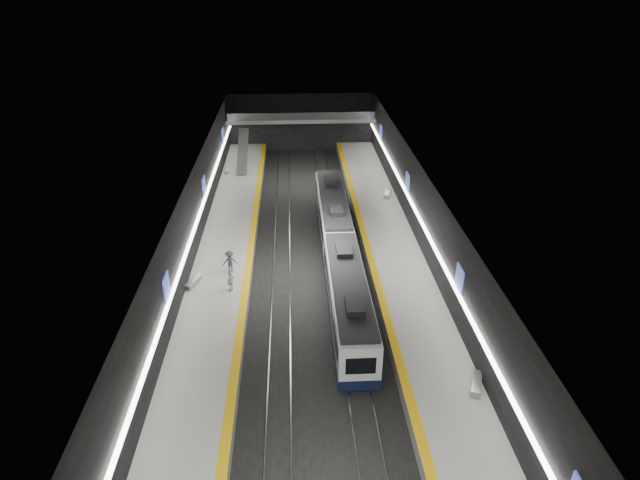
{
  "coord_description": "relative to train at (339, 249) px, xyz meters",
  "views": [
    {
      "loc": [
        -1.3,
        -38.61,
        24.06
      ],
      "look_at": [
        0.93,
        3.01,
        2.2
      ],
      "focal_mm": 30.0,
      "sensor_mm": 36.0,
      "label": 1
    }
  ],
  "objects": [
    {
      "name": "tactile_strip_right",
      "position": [
        2.8,
        -1.23,
        -1.18
      ],
      "size": [
        0.6,
        70.0,
        0.02
      ],
      "primitive_type": "cube",
      "color": "yellow",
      "rests_on": "platform_right"
    },
    {
      "name": "passenger_left_b",
      "position": [
        -9.2,
        -1.18,
        -0.25
      ],
      "size": [
        1.35,
        0.96,
        1.9
      ],
      "primitive_type": "imported",
      "rotation": [
        0.0,
        0.0,
        3.36
      ],
      "color": "#404148",
      "rests_on": "platform_left"
    },
    {
      "name": "tile_surface_left",
      "position": [
        -10.0,
        -1.23,
        -1.19
      ],
      "size": [
        5.0,
        70.0,
        0.02
      ],
      "primitive_type": "cube",
      "color": "#B1B1AC",
      "rests_on": "platform_left"
    },
    {
      "name": "tile_surface_right",
      "position": [
        5.0,
        -1.23,
        -1.19
      ],
      "size": [
        5.0,
        70.0,
        0.02
      ],
      "primitive_type": "cube",
      "color": "#B1B1AC",
      "rests_on": "platform_right"
    },
    {
      "name": "ground",
      "position": [
        -2.5,
        -1.23,
        -2.2
      ],
      "size": [
        70.0,
        70.0,
        0.0
      ],
      "primitive_type": "plane",
      "color": "black",
      "rests_on": "ground"
    },
    {
      "name": "wall_right",
      "position": [
        7.5,
        -1.23,
        1.8
      ],
      "size": [
        0.04,
        70.0,
        8.0
      ],
      "primitive_type": "cube",
      "color": "black",
      "rests_on": "ground"
    },
    {
      "name": "bench_left_near",
      "position": [
        -12.0,
        -3.14,
        -0.96
      ],
      "size": [
        1.16,
        1.98,
        0.47
      ],
      "primitive_type": "cube",
      "rotation": [
        0.0,
        0.0,
        -0.35
      ],
      "color": "#99999E",
      "rests_on": "platform_left"
    },
    {
      "name": "cove_light_left",
      "position": [
        -12.3,
        -1.23,
        1.6
      ],
      "size": [
        0.25,
        68.6,
        0.12
      ],
      "primitive_type": "cube",
      "color": "white",
      "rests_on": "wall_left"
    },
    {
      "name": "ad_posters",
      "position": [
        -2.5,
        -0.23,
        2.3
      ],
      "size": [
        19.94,
        53.5,
        2.2
      ],
      "color": "#4451CC",
      "rests_on": "wall_left"
    },
    {
      "name": "platform_right",
      "position": [
        5.0,
        -1.23,
        -1.7
      ],
      "size": [
        5.0,
        70.0,
        1.0
      ],
      "primitive_type": "cube",
      "color": "slate",
      "rests_on": "ground"
    },
    {
      "name": "bench_right_far",
      "position": [
        6.56,
        14.14,
        -0.95
      ],
      "size": [
        1.17,
        2.1,
        0.49
      ],
      "primitive_type": "cube",
      "rotation": [
        0.0,
        0.0,
        -0.32
      ],
      "color": "#99999E",
      "rests_on": "platform_right"
    },
    {
      "name": "ceiling",
      "position": [
        -2.5,
        -1.23,
        5.8
      ],
      "size": [
        20.0,
        70.0,
        0.04
      ],
      "primitive_type": "cube",
      "rotation": [
        3.14,
        0.0,
        0.0
      ],
      "color": "beige",
      "rests_on": "wall_left"
    },
    {
      "name": "rails",
      "position": [
        -2.5,
        -1.23,
        -2.14
      ],
      "size": [
        6.52,
        70.0,
        0.12
      ],
      "color": "gray",
      "rests_on": "ground"
    },
    {
      "name": "platform_left",
      "position": [
        -10.0,
        -1.23,
        -1.7
      ],
      "size": [
        5.0,
        70.0,
        1.0
      ],
      "primitive_type": "cube",
      "color": "slate",
      "rests_on": "ground"
    },
    {
      "name": "mezzanine_bridge",
      "position": [
        -2.5,
        31.7,
        2.84
      ],
      "size": [
        20.0,
        3.0,
        1.5
      ],
      "color": "gray",
      "rests_on": "wall_left"
    },
    {
      "name": "wall_left",
      "position": [
        -12.5,
        -1.23,
        1.8
      ],
      "size": [
        0.04,
        70.0,
        8.0
      ],
      "primitive_type": "cube",
      "color": "black",
      "rests_on": "ground"
    },
    {
      "name": "bench_right_near",
      "position": [
        7.0,
        -15.75,
        -0.95
      ],
      "size": [
        1.26,
        2.12,
        0.5
      ],
      "primitive_type": "cube",
      "rotation": [
        0.0,
        0.0,
        -0.36
      ],
      "color": "#99999E",
      "rests_on": "platform_right"
    },
    {
      "name": "bench_left_far",
      "position": [
        -12.0,
        22.58,
        -0.98
      ],
      "size": [
        0.67,
        1.83,
        0.44
      ],
      "primitive_type": "cube",
      "rotation": [
        0.0,
        0.0,
        0.1
      ],
      "color": "#99999E",
      "rests_on": "platform_left"
    },
    {
      "name": "wall_back",
      "position": [
        -2.5,
        33.77,
        1.8
      ],
      "size": [
        20.0,
        0.04,
        8.0
      ],
      "primitive_type": "cube",
      "color": "black",
      "rests_on": "ground"
    },
    {
      "name": "cove_light_right",
      "position": [
        7.3,
        -1.23,
        1.6
      ],
      "size": [
        0.25,
        68.6,
        0.12
      ],
      "primitive_type": "cube",
      "color": "white",
      "rests_on": "wall_right"
    },
    {
      "name": "escalator",
      "position": [
        -10.0,
        24.77,
        0.7
      ],
      "size": [
        1.2,
        7.5,
        3.92
      ],
      "primitive_type": "cube",
      "rotation": [
        0.44,
        0.0,
        0.0
      ],
      "color": "#99999E",
      "rests_on": "platform_left"
    },
    {
      "name": "passenger_left_a",
      "position": [
        -8.87,
        -4.14,
        -0.34
      ],
      "size": [
        0.78,
        1.09,
        1.72
      ],
      "primitive_type": "imported",
      "rotation": [
        0.0,
        0.0,
        -1.98
      ],
      "color": "silver",
      "rests_on": "platform_left"
    },
    {
      "name": "tactile_strip_left",
      "position": [
        -7.8,
        -1.23,
        -1.18
      ],
      "size": [
        0.6,
        70.0,
        0.02
      ],
      "primitive_type": "cube",
      "color": "yellow",
      "rests_on": "platform_left"
    },
    {
      "name": "train",
      "position": [
        0.0,
        0.0,
        0.0
      ],
      "size": [
        2.69,
        30.05,
        3.6
      ],
      "color": "#0F1537",
      "rests_on": "ground"
    }
  ]
}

